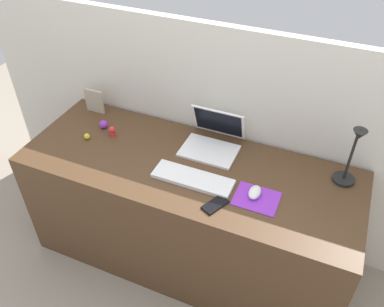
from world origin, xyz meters
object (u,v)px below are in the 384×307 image
(laptop, at_px, (213,138))
(keyboard, at_px, (193,179))
(toy_figurine_red, at_px, (112,131))
(desk_lamp, at_px, (351,158))
(cell_phone, at_px, (215,205))
(picture_frame, at_px, (94,101))
(toy_figurine_yellow, at_px, (87,136))
(toy_figurine_purple, at_px, (104,124))
(mouse, at_px, (255,192))

(laptop, distance_m, keyboard, 0.30)
(toy_figurine_red, bearing_deg, desk_lamp, 4.76)
(cell_phone, distance_m, picture_frame, 1.07)
(keyboard, relative_size, toy_figurine_yellow, 11.23)
(toy_figurine_purple, bearing_deg, keyboard, -17.33)
(mouse, bearing_deg, laptop, 138.50)
(keyboard, xyz_separation_m, picture_frame, (-0.80, 0.34, 0.06))
(toy_figurine_yellow, xyz_separation_m, toy_figurine_purple, (0.03, 0.13, 0.01))
(picture_frame, height_order, toy_figurine_purple, picture_frame)
(keyboard, bearing_deg, toy_figurine_purple, 162.67)
(picture_frame, bearing_deg, toy_figurine_yellow, -66.20)
(mouse, bearing_deg, toy_figurine_red, 170.87)
(keyboard, height_order, cell_phone, keyboard)
(cell_phone, xyz_separation_m, toy_figurine_purple, (-0.82, 0.32, 0.02))
(desk_lamp, xyz_separation_m, toy_figurine_purple, (-1.35, -0.06, -0.15))
(toy_figurine_purple, bearing_deg, mouse, -10.89)
(keyboard, bearing_deg, mouse, 3.24)
(toy_figurine_red, bearing_deg, mouse, -9.13)
(cell_phone, distance_m, toy_figurine_red, 0.78)
(desk_lamp, bearing_deg, cell_phone, -144.15)
(desk_lamp, bearing_deg, laptop, 176.96)
(cell_phone, relative_size, toy_figurine_red, 2.08)
(toy_figurine_red, bearing_deg, picture_frame, 142.57)
(laptop, height_order, picture_frame, laptop)
(laptop, relative_size, toy_figurine_red, 4.88)
(cell_phone, distance_m, desk_lamp, 0.67)
(keyboard, relative_size, desk_lamp, 1.13)
(cell_phone, xyz_separation_m, toy_figurine_red, (-0.73, 0.28, 0.03))
(keyboard, xyz_separation_m, mouse, (0.31, 0.02, 0.01))
(desk_lamp, height_order, toy_figurine_yellow, desk_lamp)
(laptop, bearing_deg, toy_figurine_yellow, -161.55)
(toy_figurine_red, bearing_deg, toy_figurine_yellow, -144.16)
(picture_frame, bearing_deg, toy_figurine_purple, -42.63)
(keyboard, distance_m, cell_phone, 0.20)
(laptop, xyz_separation_m, toy_figurine_purple, (-0.65, -0.10, -0.03))
(keyboard, relative_size, toy_figurine_purple, 8.05)
(cell_phone, height_order, picture_frame, picture_frame)
(keyboard, xyz_separation_m, desk_lamp, (0.69, 0.26, 0.16))
(mouse, bearing_deg, cell_phone, -137.97)
(desk_lamp, bearing_deg, toy_figurine_purple, -177.44)
(keyboard, xyz_separation_m, toy_figurine_yellow, (-0.68, 0.08, 0.01))
(mouse, xyz_separation_m, picture_frame, (-1.11, 0.32, 0.05))
(mouse, height_order, toy_figurine_red, toy_figurine_red)
(keyboard, bearing_deg, picture_frame, 157.18)
(keyboard, bearing_deg, desk_lamp, 20.89)
(picture_frame, bearing_deg, mouse, -15.95)
(cell_phone, height_order, toy_figurine_yellow, toy_figurine_yellow)
(laptop, relative_size, toy_figurine_purple, 5.89)
(keyboard, xyz_separation_m, toy_figurine_purple, (-0.65, 0.20, 0.02))
(toy_figurine_red, distance_m, toy_figurine_yellow, 0.14)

